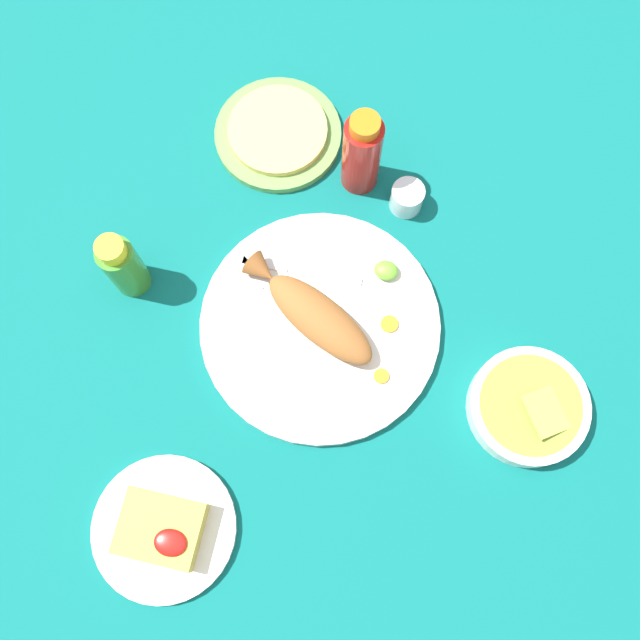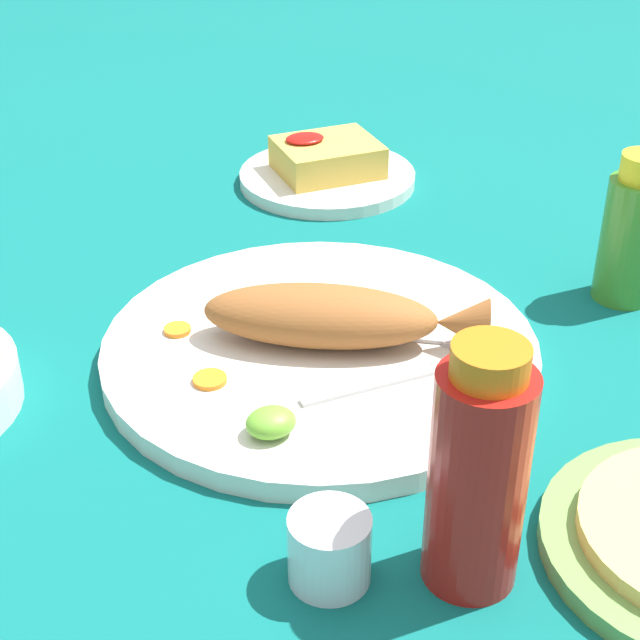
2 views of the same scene
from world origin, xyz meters
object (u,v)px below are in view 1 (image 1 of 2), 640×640
at_px(salt_cup, 407,199).
at_px(guacamole_bowl, 528,407).
at_px(fork_near, 270,289).
at_px(fork_far, 294,269).
at_px(hot_sauce_bottle_red, 362,153).
at_px(main_plate, 320,325).
at_px(side_plate_fries, 164,528).
at_px(fried_fish, 313,314).
at_px(tortilla_plate, 278,134).
at_px(hot_sauce_bottle_green, 123,265).

xyz_separation_m(salt_cup, guacamole_bowl, (0.23, -0.28, -0.00)).
height_order(fork_near, salt_cup, salt_cup).
height_order(fork_far, guacamole_bowl, guacamole_bowl).
distance_m(fork_near, hot_sauce_bottle_red, 0.25).
relative_size(fork_near, salt_cup, 3.16).
bearing_deg(fork_near, main_plate, -169.84).
height_order(side_plate_fries, guacamole_bowl, guacamole_bowl).
height_order(fried_fish, guacamole_bowl, fried_fish).
bearing_deg(tortilla_plate, guacamole_bowl, -37.66).
height_order(hot_sauce_bottle_red, guacamole_bowl, hot_sauce_bottle_red).
height_order(main_plate, fork_near, fork_near).
distance_m(main_plate, tortilla_plate, 0.33).
relative_size(fork_far, guacamole_bowl, 1.08).
xyz_separation_m(hot_sauce_bottle_red, tortilla_plate, (-0.15, 0.04, -0.07)).
distance_m(main_plate, fork_near, 0.09).
relative_size(hot_sauce_bottle_green, guacamole_bowl, 0.81).
height_order(main_plate, fried_fish, fried_fish).
relative_size(hot_sauce_bottle_red, hot_sauce_bottle_green, 1.20).
xyz_separation_m(hot_sauce_bottle_green, side_plate_fries, (0.15, -0.34, -0.06)).
relative_size(main_plate, hot_sauce_bottle_green, 2.59).
xyz_separation_m(fork_far, side_plate_fries, (-0.09, -0.41, -0.01)).
bearing_deg(fork_far, main_plate, 127.00).
height_order(hot_sauce_bottle_green, salt_cup, hot_sauce_bottle_green).
bearing_deg(fork_near, hot_sauce_bottle_green, 39.62).
relative_size(main_plate, fried_fish, 1.57).
relative_size(main_plate, side_plate_fries, 1.79).
bearing_deg(fork_near, salt_cup, -99.30).
relative_size(fork_near, fork_far, 0.88).
xyz_separation_m(fried_fish, hot_sauce_bottle_green, (-0.29, 0.00, 0.02)).
xyz_separation_m(guacamole_bowl, tortilla_plate, (-0.46, 0.36, -0.01)).
height_order(hot_sauce_bottle_red, salt_cup, hot_sauce_bottle_red).
height_order(hot_sauce_bottle_green, tortilla_plate, hot_sauce_bottle_green).
height_order(fork_near, hot_sauce_bottle_red, hot_sauce_bottle_red).
bearing_deg(fork_far, fried_fish, 123.41).
relative_size(fork_near, hot_sauce_bottle_red, 0.97).
relative_size(guacamole_bowl, tortilla_plate, 0.83).
distance_m(fork_far, salt_cup, 0.21).
bearing_deg(fried_fish, salt_cup, 94.43).
relative_size(main_plate, guacamole_bowl, 2.10).
bearing_deg(fork_near, guacamole_bowl, -159.97).
relative_size(main_plate, fork_far, 1.95).
height_order(main_plate, side_plate_fries, main_plate).
bearing_deg(hot_sauce_bottle_green, tortilla_plate, 61.78).
bearing_deg(main_plate, side_plate_fries, -113.47).
height_order(main_plate, salt_cup, salt_cup).
bearing_deg(hot_sauce_bottle_red, fried_fish, -93.76).
bearing_deg(guacamole_bowl, hot_sauce_bottle_green, 174.23).
bearing_deg(fried_fish, main_plate, 0.00).
relative_size(hot_sauce_bottle_green, salt_cup, 2.70).
xyz_separation_m(hot_sauce_bottle_red, guacamole_bowl, (0.32, -0.31, -0.06)).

